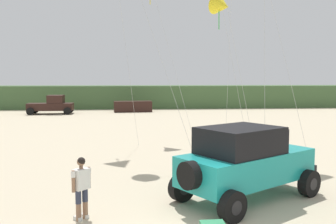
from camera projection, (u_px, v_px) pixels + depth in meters
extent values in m
cube|color=#426038|center=(103.00, 97.00, 47.12)|extent=(90.00, 6.22, 2.81)
cube|color=teal|center=(247.00, 167.00, 11.21)|extent=(4.70, 3.90, 0.90)
cube|color=teal|center=(280.00, 149.00, 12.16)|extent=(1.83, 2.02, 0.12)
cube|color=black|center=(240.00, 140.00, 10.92)|extent=(2.88, 2.71, 0.80)
cube|color=black|center=(265.00, 138.00, 11.64)|extent=(0.98, 1.47, 0.72)
cube|color=black|center=(291.00, 165.00, 12.60)|extent=(1.13, 1.63, 0.28)
cylinder|color=black|center=(190.00, 175.00, 9.81)|extent=(0.67, 0.81, 0.77)
cylinder|color=black|center=(257.00, 170.00, 13.13)|extent=(0.87, 0.70, 0.84)
cylinder|color=black|center=(257.00, 170.00, 13.13)|extent=(0.49, 0.47, 0.38)
cylinder|color=black|center=(309.00, 183.00, 11.49)|extent=(0.87, 0.70, 0.84)
cylinder|color=black|center=(309.00, 183.00, 11.49)|extent=(0.49, 0.47, 0.38)
cylinder|color=black|center=(182.00, 188.00, 11.03)|extent=(0.87, 0.70, 0.84)
cylinder|color=black|center=(182.00, 188.00, 11.03)|extent=(0.49, 0.47, 0.38)
cylinder|color=black|center=(232.00, 206.00, 9.39)|extent=(0.87, 0.70, 0.84)
cylinder|color=black|center=(232.00, 206.00, 9.39)|extent=(0.49, 0.47, 0.38)
cylinder|color=#8C664C|center=(79.00, 212.00, 9.51)|extent=(0.14, 0.14, 0.49)
cylinder|color=#2D3347|center=(78.00, 197.00, 9.48)|extent=(0.15, 0.15, 0.36)
cube|color=silver|center=(78.00, 218.00, 9.56)|extent=(0.27, 0.26, 0.10)
cylinder|color=#8C664C|center=(85.00, 209.00, 9.69)|extent=(0.14, 0.14, 0.49)
cylinder|color=#2D3347|center=(85.00, 195.00, 9.65)|extent=(0.15, 0.15, 0.36)
cube|color=silver|center=(84.00, 216.00, 9.73)|extent=(0.27, 0.26, 0.10)
cube|color=silver|center=(81.00, 179.00, 9.52)|extent=(0.46, 0.47, 0.54)
cylinder|color=#8C664C|center=(73.00, 181.00, 9.32)|extent=(0.09, 0.09, 0.56)
cylinder|color=silver|center=(73.00, 174.00, 9.31)|extent=(0.11, 0.11, 0.16)
cylinder|color=#8C664C|center=(89.00, 177.00, 9.73)|extent=(0.09, 0.09, 0.56)
cylinder|color=silver|center=(89.00, 170.00, 9.71)|extent=(0.11, 0.11, 0.16)
cylinder|color=#8C664C|center=(81.00, 167.00, 9.50)|extent=(0.10, 0.10, 0.08)
sphere|color=#8C664C|center=(81.00, 162.00, 9.48)|extent=(0.21, 0.21, 0.21)
sphere|color=black|center=(81.00, 161.00, 9.47)|extent=(0.21, 0.21, 0.21)
cube|color=black|center=(51.00, 107.00, 38.50)|extent=(4.67, 2.08, 0.76)
cube|color=black|center=(56.00, 99.00, 38.49)|extent=(1.67, 1.86, 0.84)
cylinder|color=black|center=(70.00, 109.00, 39.80)|extent=(0.77, 0.29, 0.76)
cylinder|color=black|center=(67.00, 111.00, 37.72)|extent=(0.77, 0.29, 0.76)
cylinder|color=black|center=(35.00, 110.00, 39.34)|extent=(0.77, 0.29, 0.76)
cylinder|color=black|center=(30.00, 111.00, 37.27)|extent=(0.77, 0.29, 0.76)
cube|color=black|center=(133.00, 106.00, 41.09)|extent=(4.34, 2.09, 1.20)
cylinder|color=silver|center=(271.00, 1.00, 17.69)|extent=(2.05, 4.87, 14.81)
cylinder|color=silver|center=(230.00, 29.00, 22.47)|extent=(1.78, 5.50, 13.43)
cylinder|color=silver|center=(123.00, 23.00, 20.59)|extent=(1.70, 2.54, 13.58)
cylinder|color=silver|center=(172.00, 61.00, 20.60)|extent=(2.01, 5.39, 9.29)
cylinder|color=silver|center=(161.00, 60.00, 15.61)|extent=(2.78, 3.27, 8.91)
cylinder|color=silver|center=(265.00, 50.00, 16.14)|extent=(0.79, 2.97, 9.81)
cone|color=yellow|center=(222.00, 6.00, 20.08)|extent=(1.78, 1.54, 1.57)
cylinder|color=green|center=(219.00, 20.00, 20.14)|extent=(0.05, 0.11, 1.01)
cylinder|color=silver|center=(235.00, 75.00, 19.39)|extent=(1.01, 2.19, 7.67)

